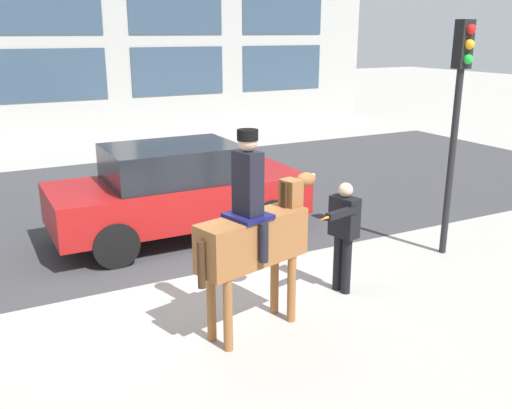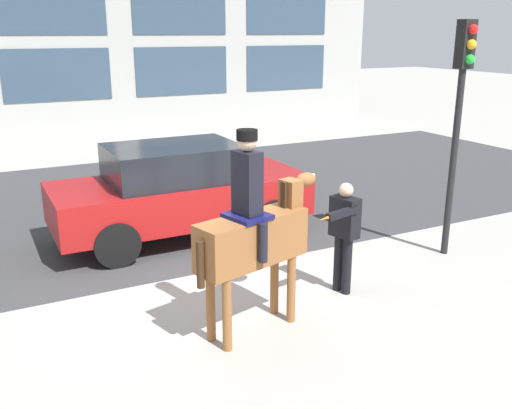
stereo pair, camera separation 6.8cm
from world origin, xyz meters
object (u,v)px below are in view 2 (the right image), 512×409
mounted_horse_lead (254,233)px  traffic_light (460,101)px  street_car_near_lane (179,190)px  pedestrian_bystander (344,229)px

mounted_horse_lead → traffic_light: (3.98, 0.81, 1.24)m
street_car_near_lane → traffic_light: size_ratio=1.19×
street_car_near_lane → traffic_light: traffic_light is taller
pedestrian_bystander → traffic_light: bearing=176.1°
mounted_horse_lead → street_car_near_lane: bearing=70.1°
mounted_horse_lead → traffic_light: bearing=-3.1°
pedestrian_bystander → traffic_light: 2.90m
pedestrian_bystander → traffic_light: traffic_light is taller
pedestrian_bystander → street_car_near_lane: size_ratio=0.36×
street_car_near_lane → mounted_horse_lead: bearing=-95.2°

